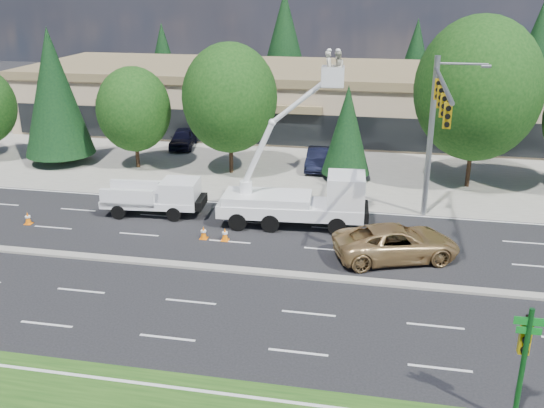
% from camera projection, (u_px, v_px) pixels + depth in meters
% --- Properties ---
extents(ground, '(140.00, 140.00, 0.00)m').
position_uv_depth(ground, '(212.00, 269.00, 28.40)').
color(ground, black).
rests_on(ground, ground).
extents(concrete_apron, '(140.00, 22.00, 0.01)m').
position_uv_depth(concrete_apron, '(285.00, 156.00, 46.83)').
color(concrete_apron, gray).
rests_on(concrete_apron, ground).
extents(road_median, '(120.00, 0.55, 0.12)m').
position_uv_depth(road_median, '(212.00, 268.00, 28.38)').
color(road_median, gray).
rests_on(road_median, ground).
extents(strip_mall, '(50.40, 15.40, 5.50)m').
position_uv_depth(strip_mall, '(305.00, 97.00, 55.04)').
color(strip_mall, tan).
rests_on(strip_mall, ground).
extents(tree_front_b, '(4.96, 4.96, 9.78)m').
position_uv_depth(tree_front_b, '(54.00, 92.00, 43.31)').
color(tree_front_b, '#332114').
rests_on(tree_front_b, ground).
extents(tree_front_c, '(5.21, 5.21, 7.23)m').
position_uv_depth(tree_front_c, '(134.00, 109.00, 42.57)').
color(tree_front_c, '#332114').
rests_on(tree_front_c, ground).
extents(tree_front_d, '(6.48, 6.48, 9.00)m').
position_uv_depth(tree_front_d, '(230.00, 98.00, 40.95)').
color(tree_front_d, '#332114').
rests_on(tree_front_d, ground).
extents(tree_front_e, '(3.25, 3.25, 6.41)m').
position_uv_depth(tree_front_e, '(347.00, 130.00, 40.14)').
color(tree_front_e, '#332114').
rests_on(tree_front_e, ground).
extents(tree_front_f, '(7.87, 7.87, 10.92)m').
position_uv_depth(tree_front_f, '(478.00, 89.00, 37.67)').
color(tree_front_f, '#332114').
rests_on(tree_front_f, ground).
extents(tree_back_a, '(4.27, 4.27, 8.42)m').
position_uv_depth(tree_back_a, '(163.00, 58.00, 68.79)').
color(tree_back_a, '#332114').
rests_on(tree_back_a, ground).
extents(tree_back_b, '(6.09, 6.09, 11.99)m').
position_uv_depth(tree_back_b, '(284.00, 43.00, 65.60)').
color(tree_back_b, '#332114').
rests_on(tree_back_b, ground).
extents(tree_back_c, '(4.66, 4.66, 9.19)m').
position_uv_depth(tree_back_c, '(415.00, 60.00, 63.60)').
color(tree_back_c, '#332114').
rests_on(tree_back_c, ground).
extents(tree_back_d, '(5.72, 5.72, 11.27)m').
position_uv_depth(tree_back_d, '(538.00, 52.00, 61.04)').
color(tree_back_d, '#332114').
rests_on(tree_back_d, ground).
extents(signal_mast, '(2.76, 10.16, 9.00)m').
position_uv_depth(signal_mast, '(436.00, 119.00, 31.00)').
color(signal_mast, gray).
rests_on(signal_mast, ground).
extents(street_sign_pole, '(0.90, 0.44, 4.00)m').
position_uv_depth(street_sign_pole, '(524.00, 354.00, 17.65)').
color(street_sign_pole, '#0D3916').
rests_on(street_sign_pole, ground).
extents(utility_pickup, '(5.65, 2.54, 2.11)m').
position_uv_depth(utility_pickup, '(158.00, 200.00, 34.76)').
color(utility_pickup, white).
rests_on(utility_pickup, ground).
extents(bucket_truck, '(8.07, 3.05, 9.55)m').
position_uv_depth(bucket_truck, '(304.00, 191.00, 32.73)').
color(bucket_truck, white).
rests_on(bucket_truck, ground).
extents(traffic_cone_a, '(0.40, 0.40, 0.70)m').
position_uv_depth(traffic_cone_a, '(28.00, 218.00, 33.56)').
color(traffic_cone_a, orange).
rests_on(traffic_cone_a, ground).
extents(traffic_cone_b, '(0.40, 0.40, 0.70)m').
position_uv_depth(traffic_cone_b, '(204.00, 233.00, 31.63)').
color(traffic_cone_b, orange).
rests_on(traffic_cone_b, ground).
extents(traffic_cone_c, '(0.40, 0.40, 0.70)m').
position_uv_depth(traffic_cone_c, '(225.00, 234.00, 31.41)').
color(traffic_cone_c, orange).
rests_on(traffic_cone_c, ground).
extents(minivan, '(6.63, 4.67, 1.68)m').
position_uv_depth(minivan, '(396.00, 243.00, 29.17)').
color(minivan, tan).
rests_on(minivan, ground).
extents(parked_car_west, '(2.45, 4.70, 1.53)m').
position_uv_depth(parked_car_west, '(183.00, 138.00, 49.04)').
color(parked_car_west, black).
rests_on(parked_car_west, ground).
extents(parked_car_east, '(1.66, 4.47, 1.46)m').
position_uv_depth(parked_car_east, '(318.00, 159.00, 43.44)').
color(parked_car_east, black).
rests_on(parked_car_east, ground).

